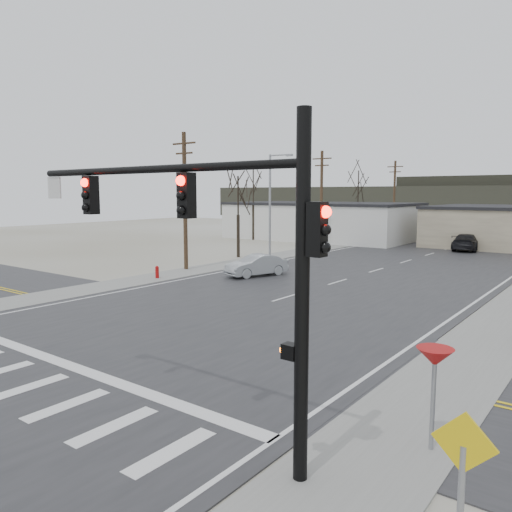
{
  "coord_description": "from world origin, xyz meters",
  "views": [
    {
      "loc": [
        14.65,
        -14.09,
        5.66
      ],
      "look_at": [
        0.13,
        5.19,
        2.6
      ],
      "focal_mm": 35.0,
      "sensor_mm": 36.0,
      "label": 1
    }
  ],
  "objects_px": {
    "traffic_signal_mast": "(225,240)",
    "car_far_b": "(465,227)",
    "car_far_a": "(467,242)",
    "fire_hydrant": "(157,272)",
    "sedan_crossing": "(256,265)"
  },
  "relations": [
    {
      "from": "traffic_signal_mast",
      "to": "car_far_a",
      "type": "distance_m",
      "value": 44.22
    },
    {
      "from": "fire_hydrant",
      "to": "traffic_signal_mast",
      "type": "bearing_deg",
      "value": -38.13
    },
    {
      "from": "sedan_crossing",
      "to": "car_far_b",
      "type": "distance_m",
      "value": 49.68
    },
    {
      "from": "traffic_signal_mast",
      "to": "car_far_b",
      "type": "height_order",
      "value": "traffic_signal_mast"
    },
    {
      "from": "fire_hydrant",
      "to": "car_far_b",
      "type": "distance_m",
      "value": 54.68
    },
    {
      "from": "traffic_signal_mast",
      "to": "sedan_crossing",
      "type": "height_order",
      "value": "traffic_signal_mast"
    },
    {
      "from": "fire_hydrant",
      "to": "car_far_a",
      "type": "distance_m",
      "value": 31.82
    },
    {
      "from": "fire_hydrant",
      "to": "sedan_crossing",
      "type": "relative_size",
      "value": 0.2
    },
    {
      "from": "fire_hydrant",
      "to": "car_far_b",
      "type": "height_order",
      "value": "car_far_b"
    },
    {
      "from": "car_far_b",
      "to": "car_far_a",
      "type": "bearing_deg",
      "value": -55.56
    },
    {
      "from": "traffic_signal_mast",
      "to": "car_far_b",
      "type": "distance_m",
      "value": 69.87
    },
    {
      "from": "sedan_crossing",
      "to": "fire_hydrant",
      "type": "bearing_deg",
      "value": -115.63
    },
    {
      "from": "sedan_crossing",
      "to": "car_far_a",
      "type": "xyz_separation_m",
      "value": [
        7.39,
        24.7,
        0.1
      ]
    },
    {
      "from": "fire_hydrant",
      "to": "sedan_crossing",
      "type": "bearing_deg",
      "value": 45.35
    },
    {
      "from": "sedan_crossing",
      "to": "car_far_b",
      "type": "bearing_deg",
      "value": 108.09
    }
  ]
}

